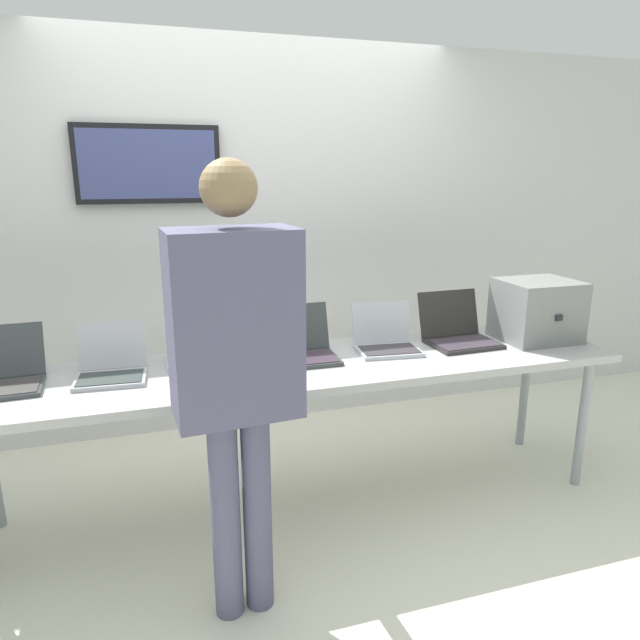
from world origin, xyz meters
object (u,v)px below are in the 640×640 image
Objects in this scene: laptop_station_0 at (2,375)px; laptop_station_2 at (206,355)px; equipment_box at (537,310)px; laptop_station_3 at (304,347)px; laptop_station_4 at (386,340)px; laptop_station_1 at (111,366)px; workbench at (305,372)px; laptop_station_5 at (458,332)px; person at (235,357)px.

laptop_station_2 is (0.88, 0.00, 0.00)m from laptop_station_0.
equipment_box is 1.33m from laptop_station_3.
laptop_station_2 is 1.03× the size of laptop_station_4.
equipment_box reaches higher than laptop_station_4.
laptop_station_1 is 0.93× the size of laptop_station_4.
laptop_station_4 is (0.93, 0.00, -0.01)m from laptop_station_2.
workbench is at bearing -169.87° from laptop_station_4.
laptop_station_4 is at bearing 0.22° from laptop_station_0.
laptop_station_3 is at bearing 0.45° from laptop_station_2.
laptop_station_5 is at bearing 171.53° from equipment_box.
laptop_station_0 is at bearing -179.72° from laptop_station_5.
person is at bearing -122.33° from laptop_station_3.
person is (0.47, -0.69, 0.22)m from laptop_station_1.
laptop_station_2 is (-0.47, 0.08, 0.11)m from workbench.
workbench is 0.90m from laptop_station_5.
person is (-0.43, -0.62, 0.32)m from workbench.
laptop_station_3 is at bearing 177.31° from equipment_box.
person is at bearing -151.75° from laptop_station_5.
person reaches higher than laptop_station_4.
laptop_station_2 is 0.95× the size of laptop_station_5.
workbench is 7.88× the size of equipment_box.
laptop_station_3 is (1.36, 0.01, 0.00)m from laptop_station_0.
laptop_station_2 is at bearing 178.16° from equipment_box.
laptop_station_5 reaches higher than laptop_station_1.
equipment_box is at bearing 0.86° from workbench.
laptop_station_1 is (-2.23, 0.05, -0.11)m from equipment_box.
laptop_station_0 is (-2.68, 0.06, -0.11)m from equipment_box.
workbench is 8.49× the size of laptop_station_5.
laptop_station_0 is 0.20× the size of person.
laptop_station_2 is at bearing 0.16° from laptop_station_0.
equipment_box is 0.46m from laptop_station_5.
workbench is 0.82m from person.
workbench is at bearing -101.77° from laptop_station_3.
person is at bearing -37.26° from laptop_station_0.
laptop_station_3 reaches higher than workbench.
equipment_box reaches higher than workbench.
laptop_station_5 is (2.23, 0.01, 0.00)m from laptop_station_0.
laptop_station_0 is 0.98× the size of laptop_station_2.
person reaches higher than laptop_station_1.
laptop_station_3 is (0.91, 0.02, 0.00)m from laptop_station_1.
laptop_station_0 reaches higher than laptop_station_4.
laptop_station_5 reaches higher than laptop_station_0.
laptop_station_2 reaches higher than laptop_station_4.
laptop_station_2 and laptop_station_5 have the same top height.
equipment_box is 1.16× the size of laptop_station_0.
laptop_station_4 is 0.92× the size of laptop_station_5.
laptop_station_4 is (1.81, 0.01, -0.00)m from laptop_station_0.
laptop_station_1 reaches higher than workbench.
laptop_station_5 is (1.36, 0.01, -0.00)m from laptop_station_2.
laptop_station_2 reaches higher than laptop_station_1.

